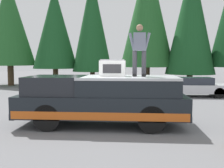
{
  "coord_description": "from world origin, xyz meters",
  "views": [
    {
      "loc": [
        -8.35,
        -0.62,
        2.17
      ],
      "look_at": [
        0.88,
        0.1,
        1.35
      ],
      "focal_mm": 42.63,
      "sensor_mm": 36.0,
      "label": 1
    }
  ],
  "objects_px": {
    "parked_car_silver": "(194,87)",
    "parked_car_white": "(103,87)",
    "pickup_truck": "(102,99)",
    "compressor_unit": "(113,68)",
    "person_on_truck_bed": "(139,49)"
  },
  "relations": [
    {
      "from": "pickup_truck",
      "to": "compressor_unit",
      "type": "xyz_separation_m",
      "value": [
        0.03,
        -0.35,
        1.05
      ]
    },
    {
      "from": "pickup_truck",
      "to": "person_on_truck_bed",
      "type": "xyz_separation_m",
      "value": [
        0.04,
        -1.23,
        1.68
      ]
    },
    {
      "from": "pickup_truck",
      "to": "parked_car_silver",
      "type": "relative_size",
      "value": 1.35
    },
    {
      "from": "pickup_truck",
      "to": "person_on_truck_bed",
      "type": "relative_size",
      "value": 3.28
    },
    {
      "from": "pickup_truck",
      "to": "parked_car_silver",
      "type": "height_order",
      "value": "pickup_truck"
    },
    {
      "from": "compressor_unit",
      "to": "parked_car_silver",
      "type": "height_order",
      "value": "compressor_unit"
    },
    {
      "from": "pickup_truck",
      "to": "person_on_truck_bed",
      "type": "bearing_deg",
      "value": -87.99
    },
    {
      "from": "pickup_truck",
      "to": "compressor_unit",
      "type": "bearing_deg",
      "value": -84.52
    },
    {
      "from": "parked_car_silver",
      "to": "parked_car_white",
      "type": "relative_size",
      "value": 1.0
    },
    {
      "from": "pickup_truck",
      "to": "parked_car_silver",
      "type": "distance_m",
      "value": 8.95
    },
    {
      "from": "pickup_truck",
      "to": "parked_car_white",
      "type": "xyz_separation_m",
      "value": [
        7.36,
        0.77,
        -0.29
      ]
    },
    {
      "from": "parked_car_silver",
      "to": "person_on_truck_bed",
      "type": "bearing_deg",
      "value": 155.06
    },
    {
      "from": "compressor_unit",
      "to": "parked_car_silver",
      "type": "distance_m",
      "value": 8.83
    },
    {
      "from": "person_on_truck_bed",
      "to": "parked_car_white",
      "type": "bearing_deg",
      "value": 15.26
    },
    {
      "from": "pickup_truck",
      "to": "person_on_truck_bed",
      "type": "distance_m",
      "value": 2.08
    }
  ]
}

